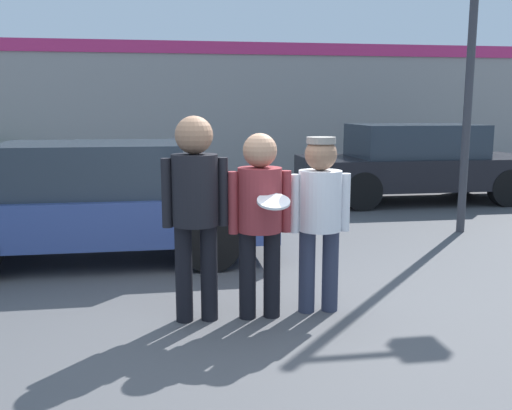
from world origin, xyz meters
TOP-DOWN VIEW (x-y plane):
  - ground_plane at (0.00, 0.00)m, footprint 56.00×56.00m
  - storefront_building at (0.00, 9.90)m, footprint 24.00×0.22m
  - person_left at (-0.45, 0.18)m, footprint 0.57×0.40m
  - person_middle_with_frisbee at (0.11, 0.17)m, footprint 0.55×0.60m
  - person_right at (0.66, 0.24)m, footprint 0.56×0.39m
  - parked_car_near at (-1.54, 2.50)m, footprint 4.20×1.82m
  - parked_car_far at (4.21, 5.99)m, footprint 4.60×1.89m

SIDE VIEW (x-z plane):
  - ground_plane at x=0.00m, z-range 0.00..0.00m
  - parked_car_near at x=-1.54m, z-range 0.01..1.45m
  - parked_car_far at x=4.21m, z-range 0.01..1.53m
  - person_right at x=0.66m, z-range 0.16..1.77m
  - person_middle_with_frisbee at x=0.11m, z-range 0.16..1.81m
  - person_left at x=-0.45m, z-range 0.20..1.99m
  - storefront_building at x=0.00m, z-range 0.03..3.48m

